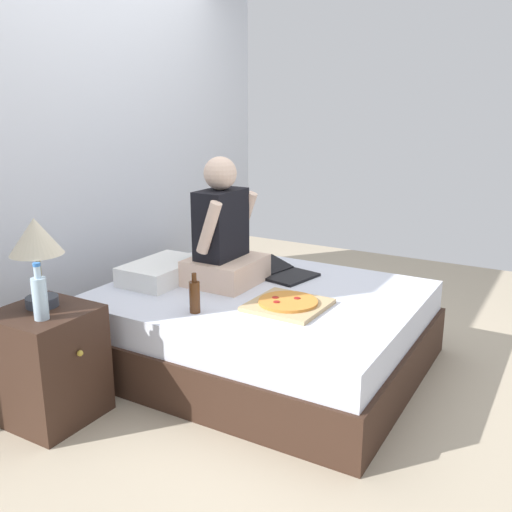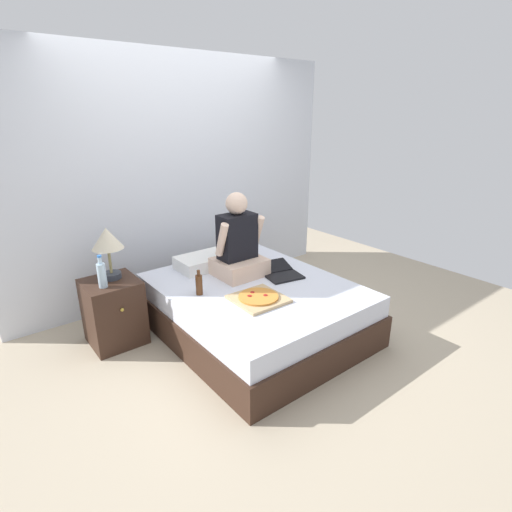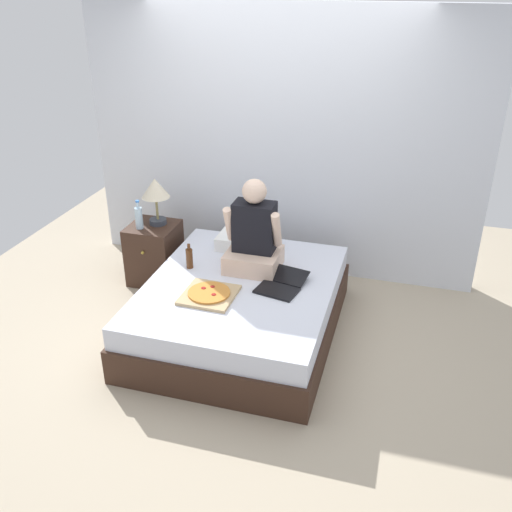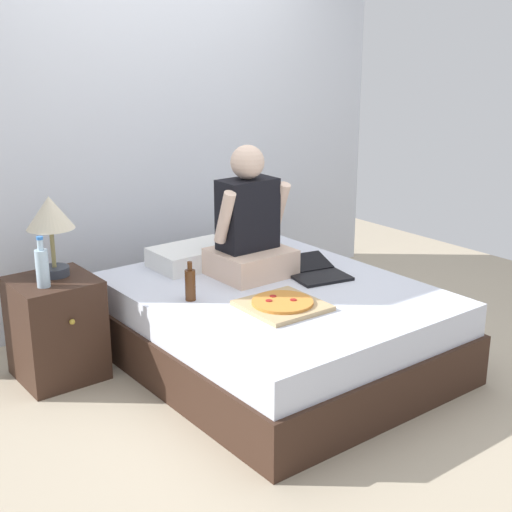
{
  "view_description": "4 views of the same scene",
  "coord_description": "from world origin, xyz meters",
  "px_view_note": "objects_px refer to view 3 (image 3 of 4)",
  "views": [
    {
      "loc": [
        -2.81,
        -1.59,
        1.58
      ],
      "look_at": [
        -0.04,
        0.02,
        0.7
      ],
      "focal_mm": 40.0,
      "sensor_mm": 36.0,
      "label": 1
    },
    {
      "loc": [
        -2.0,
        -2.57,
        1.94
      ],
      "look_at": [
        -0.02,
        -0.04,
        0.76
      ],
      "focal_mm": 28.0,
      "sensor_mm": 36.0,
      "label": 2
    },
    {
      "loc": [
        1.24,
        -3.79,
        2.76
      ],
      "look_at": [
        0.12,
        0.04,
        0.72
      ],
      "focal_mm": 40.0,
      "sensor_mm": 36.0,
      "label": 3
    },
    {
      "loc": [
        -2.44,
        -2.96,
        1.85
      ],
      "look_at": [
        -0.14,
        0.0,
        0.69
      ],
      "focal_mm": 50.0,
      "sensor_mm": 36.0,
      "label": 4
    }
  ],
  "objects_px": {
    "bed": "(241,308)",
    "water_bottle": "(139,217)",
    "pizza_box": "(209,294)",
    "person_seated": "(254,237)",
    "nightstand_left": "(155,253)",
    "laptop": "(281,285)",
    "beer_bottle_on_bed": "(189,258)",
    "lamp_on_left_nightstand": "(155,191)"
  },
  "relations": [
    {
      "from": "beer_bottle_on_bed",
      "to": "laptop",
      "type": "bearing_deg",
      "value": -7.82
    },
    {
      "from": "bed",
      "to": "person_seated",
      "type": "distance_m",
      "value": 0.6
    },
    {
      "from": "nightstand_left",
      "to": "lamp_on_left_nightstand",
      "type": "bearing_deg",
      "value": 51.37
    },
    {
      "from": "nightstand_left",
      "to": "laptop",
      "type": "xyz_separation_m",
      "value": [
        1.4,
        -0.61,
        0.2
      ]
    },
    {
      "from": "nightstand_left",
      "to": "water_bottle",
      "type": "height_order",
      "value": "water_bottle"
    },
    {
      "from": "water_bottle",
      "to": "pizza_box",
      "type": "distance_m",
      "value": 1.28
    },
    {
      "from": "nightstand_left",
      "to": "water_bottle",
      "type": "relative_size",
      "value": 2.1
    },
    {
      "from": "water_bottle",
      "to": "pizza_box",
      "type": "xyz_separation_m",
      "value": [
        0.98,
        -0.8,
        -0.2
      ]
    },
    {
      "from": "bed",
      "to": "lamp_on_left_nightstand",
      "type": "relative_size",
      "value": 4.1
    },
    {
      "from": "laptop",
      "to": "bed",
      "type": "bearing_deg",
      "value": -176.41
    },
    {
      "from": "lamp_on_left_nightstand",
      "to": "bed",
      "type": "bearing_deg",
      "value": -33.4
    },
    {
      "from": "person_seated",
      "to": "beer_bottle_on_bed",
      "type": "distance_m",
      "value": 0.58
    },
    {
      "from": "person_seated",
      "to": "laptop",
      "type": "distance_m",
      "value": 0.48
    },
    {
      "from": "lamp_on_left_nightstand",
      "to": "water_bottle",
      "type": "distance_m",
      "value": 0.28
    },
    {
      "from": "bed",
      "to": "laptop",
      "type": "bearing_deg",
      "value": 3.59
    },
    {
      "from": "bed",
      "to": "lamp_on_left_nightstand",
      "type": "bearing_deg",
      "value": 146.6
    },
    {
      "from": "water_bottle",
      "to": "pizza_box",
      "type": "bearing_deg",
      "value": -39.33
    },
    {
      "from": "water_bottle",
      "to": "bed",
      "type": "bearing_deg",
      "value": -25.1
    },
    {
      "from": "nightstand_left",
      "to": "beer_bottle_on_bed",
      "type": "relative_size",
      "value": 2.64
    },
    {
      "from": "water_bottle",
      "to": "pizza_box",
      "type": "height_order",
      "value": "water_bottle"
    },
    {
      "from": "bed",
      "to": "person_seated",
      "type": "xyz_separation_m",
      "value": [
        0.03,
        0.29,
        0.53
      ]
    },
    {
      "from": "bed",
      "to": "water_bottle",
      "type": "xyz_separation_m",
      "value": [
        -1.15,
        0.54,
        0.46
      ]
    },
    {
      "from": "bed",
      "to": "lamp_on_left_nightstand",
      "type": "height_order",
      "value": "lamp_on_left_nightstand"
    },
    {
      "from": "water_bottle",
      "to": "person_seated",
      "type": "distance_m",
      "value": 1.21
    },
    {
      "from": "nightstand_left",
      "to": "pizza_box",
      "type": "xyz_separation_m",
      "value": [
        0.9,
        -0.89,
        0.2
      ]
    },
    {
      "from": "nightstand_left",
      "to": "water_bottle",
      "type": "distance_m",
      "value": 0.42
    },
    {
      "from": "laptop",
      "to": "nightstand_left",
      "type": "bearing_deg",
      "value": 156.5
    },
    {
      "from": "nightstand_left",
      "to": "beer_bottle_on_bed",
      "type": "bearing_deg",
      "value": -40.58
    },
    {
      "from": "bed",
      "to": "water_bottle",
      "type": "distance_m",
      "value": 1.35
    },
    {
      "from": "person_seated",
      "to": "pizza_box",
      "type": "relative_size",
      "value": 1.91
    },
    {
      "from": "nightstand_left",
      "to": "person_seated",
      "type": "xyz_separation_m",
      "value": [
        1.1,
        -0.34,
        0.47
      ]
    },
    {
      "from": "bed",
      "to": "pizza_box",
      "type": "distance_m",
      "value": 0.41
    },
    {
      "from": "nightstand_left",
      "to": "person_seated",
      "type": "relative_size",
      "value": 0.74
    },
    {
      "from": "lamp_on_left_nightstand",
      "to": "laptop",
      "type": "xyz_separation_m",
      "value": [
        1.36,
        -0.66,
        -0.41
      ]
    },
    {
      "from": "beer_bottle_on_bed",
      "to": "pizza_box",
      "type": "bearing_deg",
      "value": -51.03
    },
    {
      "from": "person_seated",
      "to": "pizza_box",
      "type": "bearing_deg",
      "value": -109.82
    },
    {
      "from": "lamp_on_left_nightstand",
      "to": "laptop",
      "type": "relative_size",
      "value": 0.96
    },
    {
      "from": "pizza_box",
      "to": "beer_bottle_on_bed",
      "type": "distance_m",
      "value": 0.52
    },
    {
      "from": "laptop",
      "to": "beer_bottle_on_bed",
      "type": "relative_size",
      "value": 2.13
    },
    {
      "from": "nightstand_left",
      "to": "laptop",
      "type": "bearing_deg",
      "value": -23.5
    },
    {
      "from": "pizza_box",
      "to": "laptop",
      "type": "bearing_deg",
      "value": 29.73
    },
    {
      "from": "bed",
      "to": "pizza_box",
      "type": "bearing_deg",
      "value": -122.76
    }
  ]
}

